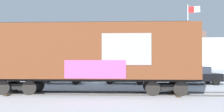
{
  "coord_description": "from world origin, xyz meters",
  "views": [
    {
      "loc": [
        2.28,
        -14.47,
        2.21
      ],
      "look_at": [
        1.36,
        1.86,
        2.52
      ],
      "focal_mm": 35.59,
      "sensor_mm": 36.0,
      "label": 1
    }
  ],
  "objects_px": {
    "parked_car_silver": "(125,75)",
    "parked_car_black": "(195,75)",
    "parked_car_white": "(61,74)",
    "flagpole": "(190,33)",
    "freight_car": "(92,53)"
  },
  "relations": [
    {
      "from": "parked_car_black",
      "to": "freight_car",
      "type": "bearing_deg",
      "value": -143.46
    },
    {
      "from": "parked_car_white",
      "to": "parked_car_black",
      "type": "bearing_deg",
      "value": 0.73
    },
    {
      "from": "parked_car_white",
      "to": "parked_car_black",
      "type": "distance_m",
      "value": 12.5
    },
    {
      "from": "flagpole",
      "to": "parked_car_silver",
      "type": "distance_m",
      "value": 10.73
    },
    {
      "from": "freight_car",
      "to": "parked_car_black",
      "type": "xyz_separation_m",
      "value": [
        8.65,
        6.41,
        -1.85
      ]
    },
    {
      "from": "freight_car",
      "to": "flagpole",
      "type": "height_order",
      "value": "flagpole"
    },
    {
      "from": "freight_car",
      "to": "parked_car_white",
      "type": "xyz_separation_m",
      "value": [
        -3.85,
        6.25,
        -1.83
      ]
    },
    {
      "from": "freight_car",
      "to": "flagpole",
      "type": "relative_size",
      "value": 1.51
    },
    {
      "from": "parked_car_white",
      "to": "parked_car_silver",
      "type": "distance_m",
      "value": 6.09
    },
    {
      "from": "parked_car_white",
      "to": "parked_car_silver",
      "type": "height_order",
      "value": "parked_car_white"
    },
    {
      "from": "freight_car",
      "to": "parked_car_black",
      "type": "distance_m",
      "value": 10.92
    },
    {
      "from": "parked_car_silver",
      "to": "parked_car_black",
      "type": "relative_size",
      "value": 0.96
    },
    {
      "from": "parked_car_black",
      "to": "parked_car_silver",
      "type": "bearing_deg",
      "value": 178.77
    },
    {
      "from": "parked_car_white",
      "to": "parked_car_silver",
      "type": "bearing_deg",
      "value": 2.8
    },
    {
      "from": "parked_car_silver",
      "to": "flagpole",
      "type": "bearing_deg",
      "value": 36.98
    }
  ]
}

